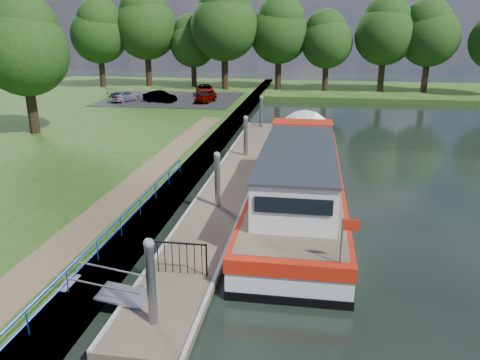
% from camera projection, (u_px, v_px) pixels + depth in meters
% --- Properties ---
extents(ground, '(160.00, 160.00, 0.00)m').
position_uv_depth(ground, '(160.00, 324.00, 13.55)').
color(ground, black).
rests_on(ground, ground).
extents(bank_edge, '(1.10, 90.00, 0.78)m').
position_uv_depth(bank_edge, '(197.00, 164.00, 27.89)').
color(bank_edge, '#473D2D').
rests_on(bank_edge, ground).
extents(far_bank, '(60.00, 18.00, 0.60)m').
position_uv_depth(far_bank, '(375.00, 91.00, 60.56)').
color(far_bank, '#244614').
rests_on(far_bank, ground).
extents(footpath, '(1.60, 40.00, 0.05)m').
position_uv_depth(footpath, '(122.00, 196.00, 21.46)').
color(footpath, brown).
rests_on(footpath, riverbank).
extents(carpark, '(14.00, 12.00, 0.06)m').
position_uv_depth(carpark, '(172.00, 99.00, 50.59)').
color(carpark, black).
rests_on(carpark, riverbank).
extents(blue_fence, '(0.04, 18.04, 0.72)m').
position_uv_depth(blue_fence, '(109.00, 233.00, 16.36)').
color(blue_fence, '#0C2DBF').
rests_on(blue_fence, riverbank).
extents(pontoon, '(2.50, 30.00, 0.56)m').
position_uv_depth(pontoon, '(234.00, 180.00, 25.70)').
color(pontoon, brown).
rests_on(pontoon, ground).
extents(mooring_piles, '(0.30, 27.30, 3.55)m').
position_uv_depth(mooring_piles, '(234.00, 161.00, 25.36)').
color(mooring_piles, gray).
rests_on(mooring_piles, ground).
extents(gangway, '(2.58, 1.00, 0.92)m').
position_uv_depth(gangway, '(105.00, 290.00, 14.09)').
color(gangway, '#A5A8AD').
rests_on(gangway, ground).
extents(gate_panel, '(1.85, 0.05, 1.15)m').
position_uv_depth(gate_panel, '(179.00, 253.00, 15.26)').
color(gate_panel, black).
rests_on(gate_panel, ground).
extents(barge, '(4.36, 21.15, 4.78)m').
position_uv_depth(barge, '(300.00, 173.00, 23.86)').
color(barge, black).
rests_on(barge, ground).
extents(horizon_trees, '(54.38, 10.03, 12.87)m').
position_uv_depth(horizon_trees, '(269.00, 29.00, 57.04)').
color(horizon_trees, '#332316').
rests_on(horizon_trees, ground).
extents(bank_tree_a, '(6.12, 6.12, 9.72)m').
position_uv_depth(bank_tree_a, '(24.00, 45.00, 32.55)').
color(bank_tree_a, '#332316').
rests_on(bank_tree_a, riverbank).
extents(car_a, '(1.89, 3.67, 1.20)m').
position_uv_depth(car_a, '(206.00, 96.00, 47.99)').
color(car_a, '#999999').
rests_on(car_a, carpark).
extents(car_b, '(3.65, 2.00, 1.14)m').
position_uv_depth(car_b, '(160.00, 97.00, 48.07)').
color(car_b, '#999999').
rests_on(car_b, carpark).
extents(car_c, '(2.62, 4.08, 1.10)m').
position_uv_depth(car_c, '(124.00, 96.00, 48.64)').
color(car_c, '#999999').
rests_on(car_c, carpark).
extents(car_d, '(3.03, 4.65, 1.19)m').
position_uv_depth(car_d, '(205.00, 90.00, 52.98)').
color(car_d, '#999999').
rests_on(car_d, carpark).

